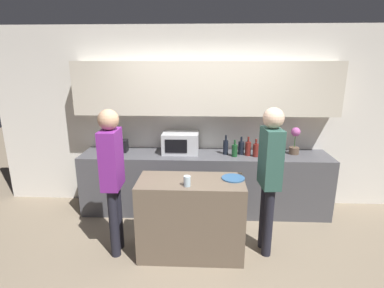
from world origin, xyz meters
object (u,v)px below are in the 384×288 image
object	(u,v)px
potted_plant	(295,141)
bottle_2	(241,148)
toaster	(119,146)
bottle_4	(256,150)
bottle_3	(248,148)
person_center	(112,171)
bottle_1	(235,150)
plate_on_island	(233,178)
person_left	(270,169)
cup_0	(187,181)
microwave	(181,143)
bottle_0	(226,147)

from	to	relation	value
potted_plant	bottle_2	size ratio (longest dim) A/B	1.51
toaster	bottle_4	xyz separation A→B (m)	(2.00, -0.15, 0.01)
bottle_3	person_center	xyz separation A→B (m)	(-1.64, -1.04, 0.03)
bottle_1	plate_on_island	distance (m)	0.91
bottle_3	plate_on_island	distance (m)	1.01
toaster	bottle_1	bearing A→B (deg)	-5.23
person_left	toaster	bearing A→B (deg)	57.57
person_center	bottle_3	bearing A→B (deg)	121.35
bottle_3	bottle_4	bearing A→B (deg)	-27.18
bottle_1	person_center	xyz separation A→B (m)	(-1.45, -0.99, 0.04)
cup_0	person_left	size ratio (longest dim) A/B	0.07
microwave	plate_on_island	world-z (taller)	microwave
bottle_2	cup_0	distance (m)	1.42
plate_on_island	person_left	bearing A→B (deg)	1.03
cup_0	person_left	distance (m)	0.94
toaster	plate_on_island	world-z (taller)	toaster
person_center	cup_0	bearing A→B (deg)	79.26
bottle_4	bottle_2	bearing A→B (deg)	152.77
bottle_2	person_center	distance (m)	1.89
microwave	bottle_3	xyz separation A→B (m)	(0.97, -0.10, -0.05)
potted_plant	plate_on_island	distance (m)	1.45
bottle_1	person_center	distance (m)	1.75
bottle_2	cup_0	size ratio (longest dim) A/B	2.32
microwave	bottle_3	distance (m)	0.98
bottle_0	toaster	bearing A→B (deg)	177.91
bottle_3	potted_plant	bearing A→B (deg)	8.28
toaster	bottle_0	distance (m)	1.58
cup_0	bottle_2	bearing A→B (deg)	60.25
potted_plant	person_center	world-z (taller)	person_center
bottle_0	bottle_2	size ratio (longest dim) A/B	1.08
person_left	bottle_3	bearing A→B (deg)	1.84
microwave	bottle_3	bearing A→B (deg)	-5.71
potted_plant	microwave	bearing A→B (deg)	-179.95
person_left	bottle_0	bearing A→B (deg)	18.42
bottle_4	bottle_1	bearing A→B (deg)	-178.89
bottle_4	cup_0	xyz separation A→B (m)	(-0.90, -1.14, -0.02)
bottle_4	person_left	bearing A→B (deg)	-89.30
bottle_2	cup_0	xyz separation A→B (m)	(-0.71, -1.23, -0.02)
bottle_0	plate_on_island	bearing A→B (deg)	-88.64
bottle_0	person_left	xyz separation A→B (m)	(0.43, -0.99, 0.03)
bottle_3	person_center	bearing A→B (deg)	-147.55
plate_on_island	cup_0	world-z (taller)	cup_0
microwave	potted_plant	size ratio (longest dim) A/B	1.32
bottle_0	person_center	size ratio (longest dim) A/B	0.17
cup_0	bottle_0	bearing A→B (deg)	68.54
bottle_4	plate_on_island	size ratio (longest dim) A/B	0.98
bottle_2	plate_on_island	world-z (taller)	bottle_2
bottle_2	bottle_4	world-z (taller)	bottle_2
potted_plant	bottle_1	distance (m)	0.89
person_center	toaster	bearing A→B (deg)	-168.45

